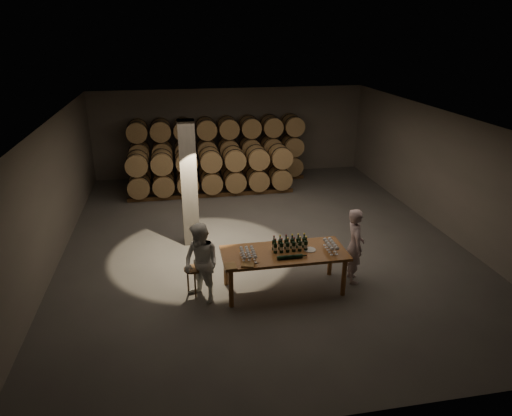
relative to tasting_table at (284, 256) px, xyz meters
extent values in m
plane|color=#555350|center=(0.00, 2.50, -0.80)|extent=(12.00, 12.00, 0.00)
plane|color=#605E59|center=(0.00, 2.50, 2.40)|extent=(12.00, 12.00, 0.00)
plane|color=#6B655B|center=(0.00, 8.50, 0.80)|extent=(10.00, 0.00, 10.00)
plane|color=#6B655B|center=(0.00, -3.50, 0.80)|extent=(10.00, 0.00, 10.00)
plane|color=#6B655B|center=(-5.00, 2.50, 0.80)|extent=(0.00, 12.00, 12.00)
plane|color=#6B655B|center=(5.00, 2.50, 0.80)|extent=(0.00, 12.00, 12.00)
cube|color=#6B675D|center=(-1.80, 2.70, 0.80)|extent=(0.40, 0.40, 3.20)
cylinder|color=brown|center=(-1.18, -0.43, -0.38)|extent=(0.10, 0.10, 0.84)
cylinder|color=brown|center=(1.18, -0.43, -0.38)|extent=(0.10, 0.10, 0.84)
cylinder|color=brown|center=(-1.18, 0.43, -0.38)|extent=(0.10, 0.10, 0.84)
cylinder|color=brown|center=(1.18, 0.43, -0.38)|extent=(0.10, 0.10, 0.84)
cube|color=brown|center=(0.00, 0.00, 0.07)|extent=(2.60, 1.10, 0.06)
cube|color=brown|center=(-0.57, 7.40, -0.74)|extent=(6.26, 0.10, 0.12)
cube|color=brown|center=(-0.57, 8.00, -0.74)|extent=(6.26, 0.10, 0.12)
cylinder|color=#9E7547|center=(-3.30, 7.70, -0.33)|extent=(0.70, 0.95, 0.70)
cylinder|color=black|center=(-3.30, 7.44, -0.33)|extent=(0.73, 0.04, 0.73)
cylinder|color=black|center=(-3.30, 7.96, -0.33)|extent=(0.73, 0.04, 0.73)
cylinder|color=#9E7547|center=(-2.52, 7.70, -0.33)|extent=(0.70, 0.95, 0.70)
cylinder|color=black|center=(-2.52, 7.44, -0.33)|extent=(0.73, 0.04, 0.73)
cylinder|color=black|center=(-2.52, 7.96, -0.33)|extent=(0.73, 0.04, 0.73)
cylinder|color=#9E7547|center=(-1.74, 7.70, -0.33)|extent=(0.70, 0.95, 0.70)
cylinder|color=black|center=(-1.74, 7.44, -0.33)|extent=(0.73, 0.04, 0.73)
cylinder|color=black|center=(-1.74, 7.96, -0.33)|extent=(0.73, 0.04, 0.73)
cylinder|color=#9E7547|center=(-0.96, 7.70, -0.33)|extent=(0.70, 0.95, 0.70)
cylinder|color=black|center=(-0.96, 7.44, -0.33)|extent=(0.73, 0.04, 0.73)
cylinder|color=black|center=(-0.96, 7.96, -0.33)|extent=(0.73, 0.04, 0.73)
cylinder|color=#9E7547|center=(-0.18, 7.70, -0.33)|extent=(0.70, 0.95, 0.70)
cylinder|color=black|center=(-0.18, 7.44, -0.33)|extent=(0.73, 0.04, 0.73)
cylinder|color=black|center=(-0.18, 7.96, -0.33)|extent=(0.73, 0.04, 0.73)
cylinder|color=#9E7547|center=(0.60, 7.70, -0.33)|extent=(0.70, 0.95, 0.70)
cylinder|color=black|center=(0.60, 7.44, -0.33)|extent=(0.73, 0.04, 0.73)
cylinder|color=black|center=(0.60, 7.96, -0.33)|extent=(0.73, 0.04, 0.73)
cylinder|color=#9E7547|center=(1.38, 7.70, -0.33)|extent=(0.70, 0.95, 0.70)
cylinder|color=black|center=(1.38, 7.44, -0.33)|extent=(0.73, 0.04, 0.73)
cylinder|color=black|center=(1.38, 7.96, -0.33)|extent=(0.73, 0.04, 0.73)
cylinder|color=#9E7547|center=(2.16, 7.70, -0.33)|extent=(0.70, 0.95, 0.70)
cylinder|color=black|center=(2.16, 7.44, -0.33)|extent=(0.73, 0.04, 0.73)
cylinder|color=black|center=(2.16, 7.96, -0.33)|extent=(0.73, 0.04, 0.73)
cylinder|color=#9E7547|center=(-3.30, 7.70, 0.41)|extent=(0.70, 0.95, 0.70)
cylinder|color=black|center=(-3.30, 7.44, 0.41)|extent=(0.73, 0.04, 0.73)
cylinder|color=black|center=(-3.30, 7.96, 0.41)|extent=(0.73, 0.04, 0.73)
cylinder|color=#9E7547|center=(-2.52, 7.70, 0.41)|extent=(0.70, 0.95, 0.70)
cylinder|color=black|center=(-2.52, 7.44, 0.41)|extent=(0.73, 0.04, 0.73)
cylinder|color=black|center=(-2.52, 7.96, 0.41)|extent=(0.73, 0.04, 0.73)
cylinder|color=#9E7547|center=(-1.74, 7.70, 0.41)|extent=(0.70, 0.95, 0.70)
cylinder|color=black|center=(-1.74, 7.44, 0.41)|extent=(0.73, 0.04, 0.73)
cylinder|color=black|center=(-1.74, 7.96, 0.41)|extent=(0.73, 0.04, 0.73)
cylinder|color=#9E7547|center=(-0.96, 7.70, 0.41)|extent=(0.70, 0.95, 0.70)
cylinder|color=black|center=(-0.96, 7.44, 0.41)|extent=(0.73, 0.04, 0.73)
cylinder|color=black|center=(-0.96, 7.96, 0.41)|extent=(0.73, 0.04, 0.73)
cylinder|color=#9E7547|center=(-0.18, 7.70, 0.41)|extent=(0.70, 0.95, 0.70)
cylinder|color=black|center=(-0.18, 7.44, 0.41)|extent=(0.73, 0.04, 0.73)
cylinder|color=black|center=(-0.18, 7.96, 0.41)|extent=(0.73, 0.04, 0.73)
cylinder|color=#9E7547|center=(0.60, 7.70, 0.41)|extent=(0.70, 0.95, 0.70)
cylinder|color=black|center=(0.60, 7.44, 0.41)|extent=(0.73, 0.04, 0.73)
cylinder|color=black|center=(0.60, 7.96, 0.41)|extent=(0.73, 0.04, 0.73)
cylinder|color=#9E7547|center=(1.38, 7.70, 0.41)|extent=(0.70, 0.95, 0.70)
cylinder|color=black|center=(1.38, 7.44, 0.41)|extent=(0.73, 0.04, 0.73)
cylinder|color=black|center=(1.38, 7.96, 0.41)|extent=(0.73, 0.04, 0.73)
cylinder|color=#9E7547|center=(2.16, 7.70, 0.41)|extent=(0.70, 0.95, 0.70)
cylinder|color=black|center=(2.16, 7.44, 0.41)|extent=(0.73, 0.04, 0.73)
cylinder|color=black|center=(2.16, 7.96, 0.41)|extent=(0.73, 0.04, 0.73)
cylinder|color=#9E7547|center=(-3.30, 7.70, 1.15)|extent=(0.70, 0.95, 0.70)
cylinder|color=black|center=(-3.30, 7.44, 1.15)|extent=(0.73, 0.04, 0.73)
cylinder|color=black|center=(-3.30, 7.96, 1.15)|extent=(0.73, 0.04, 0.73)
cylinder|color=#9E7547|center=(-2.52, 7.70, 1.15)|extent=(0.70, 0.95, 0.70)
cylinder|color=black|center=(-2.52, 7.44, 1.15)|extent=(0.73, 0.04, 0.73)
cylinder|color=black|center=(-2.52, 7.96, 1.15)|extent=(0.73, 0.04, 0.73)
cylinder|color=#9E7547|center=(-1.74, 7.70, 1.15)|extent=(0.70, 0.95, 0.70)
cylinder|color=black|center=(-1.74, 7.44, 1.15)|extent=(0.73, 0.04, 0.73)
cylinder|color=black|center=(-1.74, 7.96, 1.15)|extent=(0.73, 0.04, 0.73)
cylinder|color=#9E7547|center=(-0.96, 7.70, 1.15)|extent=(0.70, 0.95, 0.70)
cylinder|color=black|center=(-0.96, 7.44, 1.15)|extent=(0.73, 0.04, 0.73)
cylinder|color=black|center=(-0.96, 7.96, 1.15)|extent=(0.73, 0.04, 0.73)
cylinder|color=#9E7547|center=(-0.18, 7.70, 1.15)|extent=(0.70, 0.95, 0.70)
cylinder|color=black|center=(-0.18, 7.44, 1.15)|extent=(0.73, 0.04, 0.73)
cylinder|color=black|center=(-0.18, 7.96, 1.15)|extent=(0.73, 0.04, 0.73)
cylinder|color=#9E7547|center=(0.60, 7.70, 1.15)|extent=(0.70, 0.95, 0.70)
cylinder|color=black|center=(0.60, 7.44, 1.15)|extent=(0.73, 0.04, 0.73)
cylinder|color=black|center=(0.60, 7.96, 1.15)|extent=(0.73, 0.04, 0.73)
cylinder|color=#9E7547|center=(1.38, 7.70, 1.15)|extent=(0.70, 0.95, 0.70)
cylinder|color=black|center=(1.38, 7.44, 1.15)|extent=(0.73, 0.04, 0.73)
cylinder|color=black|center=(1.38, 7.96, 1.15)|extent=(0.73, 0.04, 0.73)
cylinder|color=#9E7547|center=(2.16, 7.70, 1.15)|extent=(0.70, 0.95, 0.70)
cylinder|color=black|center=(2.16, 7.44, 1.15)|extent=(0.73, 0.04, 0.73)
cylinder|color=black|center=(2.16, 7.96, 1.15)|extent=(0.73, 0.04, 0.73)
cube|color=brown|center=(-0.96, 6.00, -0.74)|extent=(5.48, 0.10, 0.12)
cube|color=brown|center=(-0.96, 6.60, -0.74)|extent=(5.48, 0.10, 0.12)
cylinder|color=#9E7547|center=(-3.30, 6.30, -0.33)|extent=(0.70, 0.95, 0.70)
cylinder|color=black|center=(-3.30, 6.04, -0.33)|extent=(0.73, 0.04, 0.73)
cylinder|color=black|center=(-3.30, 6.56, -0.33)|extent=(0.73, 0.04, 0.73)
cylinder|color=#9E7547|center=(-2.52, 6.30, -0.33)|extent=(0.70, 0.95, 0.70)
cylinder|color=black|center=(-2.52, 6.04, -0.33)|extent=(0.73, 0.04, 0.73)
cylinder|color=black|center=(-2.52, 6.56, -0.33)|extent=(0.73, 0.04, 0.73)
cylinder|color=#9E7547|center=(-1.74, 6.30, -0.33)|extent=(0.70, 0.95, 0.70)
cylinder|color=black|center=(-1.74, 6.04, -0.33)|extent=(0.73, 0.04, 0.73)
cylinder|color=black|center=(-1.74, 6.56, -0.33)|extent=(0.73, 0.04, 0.73)
cylinder|color=#9E7547|center=(-0.96, 6.30, -0.33)|extent=(0.70, 0.95, 0.70)
cylinder|color=black|center=(-0.96, 6.04, -0.33)|extent=(0.73, 0.04, 0.73)
cylinder|color=black|center=(-0.96, 6.56, -0.33)|extent=(0.73, 0.04, 0.73)
cylinder|color=#9E7547|center=(-0.18, 6.30, -0.33)|extent=(0.70, 0.95, 0.70)
cylinder|color=black|center=(-0.18, 6.04, -0.33)|extent=(0.73, 0.04, 0.73)
cylinder|color=black|center=(-0.18, 6.56, -0.33)|extent=(0.73, 0.04, 0.73)
cylinder|color=#9E7547|center=(0.60, 6.30, -0.33)|extent=(0.70, 0.95, 0.70)
cylinder|color=black|center=(0.60, 6.04, -0.33)|extent=(0.73, 0.04, 0.73)
cylinder|color=black|center=(0.60, 6.56, -0.33)|extent=(0.73, 0.04, 0.73)
cylinder|color=#9E7547|center=(1.38, 6.30, -0.33)|extent=(0.70, 0.95, 0.70)
cylinder|color=black|center=(1.38, 6.04, -0.33)|extent=(0.73, 0.04, 0.73)
cylinder|color=black|center=(1.38, 6.56, -0.33)|extent=(0.73, 0.04, 0.73)
cylinder|color=#9E7547|center=(-3.30, 6.30, 0.41)|extent=(0.70, 0.95, 0.70)
cylinder|color=black|center=(-3.30, 6.04, 0.41)|extent=(0.73, 0.04, 0.73)
cylinder|color=black|center=(-3.30, 6.56, 0.41)|extent=(0.73, 0.04, 0.73)
cylinder|color=#9E7547|center=(-2.52, 6.30, 0.41)|extent=(0.70, 0.95, 0.70)
cylinder|color=black|center=(-2.52, 6.04, 0.41)|extent=(0.73, 0.04, 0.73)
cylinder|color=black|center=(-2.52, 6.56, 0.41)|extent=(0.73, 0.04, 0.73)
cylinder|color=#9E7547|center=(-1.74, 6.30, 0.41)|extent=(0.70, 0.95, 0.70)
cylinder|color=black|center=(-1.74, 6.04, 0.41)|extent=(0.73, 0.04, 0.73)
cylinder|color=black|center=(-1.74, 6.56, 0.41)|extent=(0.73, 0.04, 0.73)
cylinder|color=#9E7547|center=(-0.96, 6.30, 0.41)|extent=(0.70, 0.95, 0.70)
cylinder|color=black|center=(-0.96, 6.04, 0.41)|extent=(0.73, 0.04, 0.73)
cylinder|color=black|center=(-0.96, 6.56, 0.41)|extent=(0.73, 0.04, 0.73)
cylinder|color=#9E7547|center=(-0.18, 6.30, 0.41)|extent=(0.70, 0.95, 0.70)
cylinder|color=black|center=(-0.18, 6.04, 0.41)|extent=(0.73, 0.04, 0.73)
cylinder|color=black|center=(-0.18, 6.56, 0.41)|extent=(0.73, 0.04, 0.73)
cylinder|color=#9E7547|center=(0.60, 6.30, 0.41)|extent=(0.70, 0.95, 0.70)
cylinder|color=black|center=(0.60, 6.04, 0.41)|extent=(0.73, 0.04, 0.73)
cylinder|color=black|center=(0.60, 6.56, 0.41)|extent=(0.73, 0.04, 0.73)
cylinder|color=#9E7547|center=(1.38, 6.30, 0.41)|extent=(0.70, 0.95, 0.70)
cylinder|color=black|center=(1.38, 6.04, 0.41)|extent=(0.73, 0.04, 0.73)
cylinder|color=black|center=(1.38, 6.56, 0.41)|extent=(0.73, 0.04, 0.73)
cylinder|color=black|center=(-0.19, -0.01, 0.21)|extent=(0.08, 0.08, 0.22)
cylinder|color=silver|center=(-0.19, -0.01, 0.20)|extent=(0.08, 0.08, 0.07)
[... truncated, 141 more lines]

